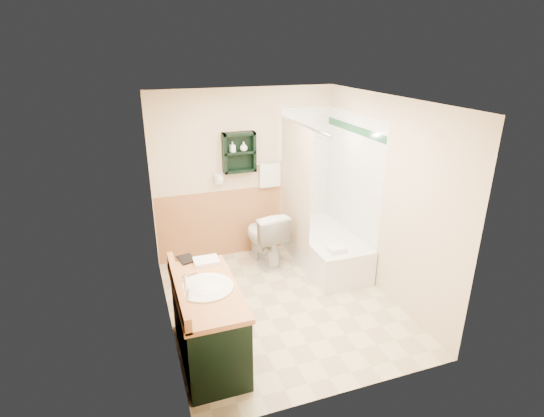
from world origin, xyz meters
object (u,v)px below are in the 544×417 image
at_px(vanity, 208,323).
at_px(bathtub, 325,249).
at_px(wall_shelf, 239,152).
at_px(soap_bottle_a, 233,150).
at_px(toilet, 264,237).
at_px(vanity_book, 179,253).
at_px(hair_dryer, 218,179).
at_px(soap_bottle_b, 244,147).

xyz_separation_m(vanity, bathtub, (1.92, 1.35, -0.15)).
distance_m(wall_shelf, soap_bottle_a, 0.10).
height_order(wall_shelf, toilet, wall_shelf).
relative_size(wall_shelf, vanity_book, 2.59).
relative_size(vanity_book, soap_bottle_a, 1.51).
relative_size(wall_shelf, vanity, 0.45).
bearing_deg(hair_dryer, wall_shelf, -4.76).
bearing_deg(soap_bottle_b, vanity_book, -128.36).
xyz_separation_m(wall_shelf, soap_bottle_a, (-0.09, -0.01, 0.05)).
relative_size(toilet, soap_bottle_b, 6.20).
bearing_deg(soap_bottle_a, vanity, -111.63).
bearing_deg(hair_dryer, vanity, -106.15).
distance_m(wall_shelf, bathtub, 1.80).
height_order(wall_shelf, soap_bottle_a, wall_shelf).
relative_size(vanity, vanity_book, 5.82).
relative_size(wall_shelf, toilet, 0.69).
bearing_deg(soap_bottle_a, bathtub, -31.04).
distance_m(toilet, vanity_book, 1.77).
distance_m(vanity, vanity_book, 0.80).
height_order(wall_shelf, soap_bottle_b, wall_shelf).
relative_size(wall_shelf, soap_bottle_a, 3.91).
xyz_separation_m(vanity, soap_bottle_b, (0.96, 2.03, 1.22)).
distance_m(hair_dryer, toilet, 1.04).
bearing_deg(wall_shelf, bathtub, -33.45).
xyz_separation_m(hair_dryer, toilet, (0.54, -0.36, -0.81)).
bearing_deg(bathtub, toilet, 156.22).
height_order(wall_shelf, vanity, wall_shelf).
height_order(hair_dryer, vanity, hair_dryer).
bearing_deg(soap_bottle_b, hair_dryer, 175.29).
bearing_deg(vanity_book, soap_bottle_b, 38.77).
height_order(bathtub, vanity_book, vanity_book).
relative_size(bathtub, toilet, 1.87).
bearing_deg(wall_shelf, toilet, -53.96).
distance_m(hair_dryer, soap_bottle_a, 0.45).
distance_m(wall_shelf, vanity_book, 1.89).
xyz_separation_m(wall_shelf, vanity, (-0.89, -2.03, -1.16)).
bearing_deg(wall_shelf, vanity_book, -126.63).
distance_m(wall_shelf, vanity, 2.50).
xyz_separation_m(vanity_book, soap_bottle_b, (1.12, 1.42, 0.72)).
distance_m(bathtub, soap_bottle_b, 1.81).
bearing_deg(soap_bottle_b, toilet, -61.54).
distance_m(vanity, bathtub, 2.35).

